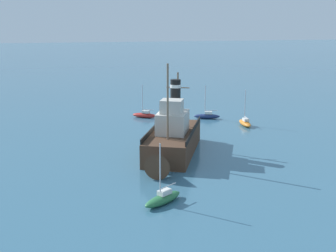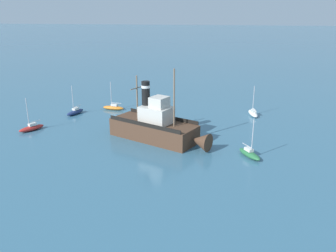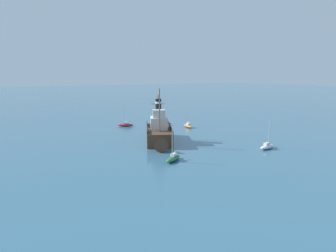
{
  "view_description": "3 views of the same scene",
  "coord_description": "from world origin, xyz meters",
  "px_view_note": "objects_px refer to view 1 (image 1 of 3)",
  "views": [
    {
      "loc": [
        12.15,
        41.38,
        13.49
      ],
      "look_at": [
        -0.52,
        -2.19,
        2.54
      ],
      "focal_mm": 45.0,
      "sensor_mm": 36.0,
      "label": 1
    },
    {
      "loc": [
        44.17,
        7.44,
        17.24
      ],
      "look_at": [
        -1.0,
        1.68,
        1.75
      ],
      "focal_mm": 38.0,
      "sensor_mm": 36.0,
      "label": 2
    },
    {
      "loc": [
        26.11,
        47.31,
        12.21
      ],
      "look_at": [
        -1.06,
        2.24,
        3.18
      ],
      "focal_mm": 32.0,
      "sensor_mm": 36.0,
      "label": 3
    }
  ],
  "objects_px": {
    "sailboat_orange": "(245,123)",
    "sailboat_red": "(145,115)",
    "old_tugboat": "(172,138)",
    "sailboat_green": "(163,198)",
    "sailboat_navy": "(207,116)"
  },
  "relations": [
    {
      "from": "sailboat_green",
      "to": "sailboat_red",
      "type": "distance_m",
      "value": 31.06
    },
    {
      "from": "sailboat_green",
      "to": "sailboat_navy",
      "type": "bearing_deg",
      "value": -117.68
    },
    {
      "from": "sailboat_red",
      "to": "sailboat_orange",
      "type": "bearing_deg",
      "value": 143.71
    },
    {
      "from": "sailboat_navy",
      "to": "sailboat_red",
      "type": "distance_m",
      "value": 9.25
    },
    {
      "from": "sailboat_navy",
      "to": "sailboat_orange",
      "type": "distance_m",
      "value": 6.56
    },
    {
      "from": "sailboat_orange",
      "to": "sailboat_red",
      "type": "xyz_separation_m",
      "value": [
        12.04,
        -8.84,
        0.0
      ]
    },
    {
      "from": "sailboat_orange",
      "to": "old_tugboat",
      "type": "bearing_deg",
      "value": 36.34
    },
    {
      "from": "sailboat_navy",
      "to": "sailboat_red",
      "type": "height_order",
      "value": "same"
    },
    {
      "from": "old_tugboat",
      "to": "sailboat_red",
      "type": "distance_m",
      "value": 18.77
    },
    {
      "from": "sailboat_green",
      "to": "sailboat_red",
      "type": "height_order",
      "value": "same"
    },
    {
      "from": "old_tugboat",
      "to": "sailboat_green",
      "type": "relative_size",
      "value": 2.93
    },
    {
      "from": "sailboat_orange",
      "to": "sailboat_red",
      "type": "distance_m",
      "value": 14.94
    },
    {
      "from": "sailboat_navy",
      "to": "sailboat_orange",
      "type": "xyz_separation_m",
      "value": [
        -3.38,
        5.62,
        0.0
      ]
    },
    {
      "from": "sailboat_navy",
      "to": "sailboat_orange",
      "type": "height_order",
      "value": "same"
    },
    {
      "from": "sailboat_orange",
      "to": "sailboat_green",
      "type": "bearing_deg",
      "value": 50.79
    }
  ]
}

